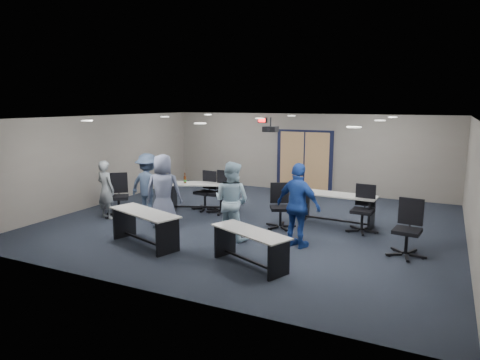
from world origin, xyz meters
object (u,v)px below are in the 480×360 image
at_px(chair_back_a, 205,191).
at_px(person_gray, 106,190).
at_px(person_lightblue, 232,201).
at_px(person_navy, 298,206).
at_px(person_plaid, 163,191).
at_px(table_front_left, 145,222).
at_px(chair_loose_right, 407,229).
at_px(person_back, 148,185).
at_px(chair_back_d, 363,209).
at_px(chair_back_c, 280,206).
at_px(chair_loose_left, 118,196).
at_px(chair_back_b, 221,192).
at_px(table_back_right, 337,204).
at_px(table_front_right, 250,242).
at_px(table_back_left, 204,192).

distance_m(chair_back_a, person_gray, 2.74).
xyz_separation_m(person_lightblue, person_navy, (1.53, 0.13, 0.02)).
bearing_deg(person_plaid, table_front_left, 87.74).
relative_size(chair_loose_right, person_back, 0.67).
bearing_deg(table_front_left, person_gray, 168.38).
xyz_separation_m(chair_back_d, person_plaid, (-4.57, -1.68, 0.35)).
height_order(chair_back_c, chair_loose_left, chair_loose_left).
bearing_deg(chair_loose_left, chair_back_b, -3.03).
xyz_separation_m(table_front_left, person_plaid, (-0.47, 1.36, 0.40)).
relative_size(person_plaid, person_navy, 1.00).
xyz_separation_m(table_back_right, person_plaid, (-3.87, -2.07, 0.38)).
height_order(chair_back_c, person_back, person_back).
relative_size(chair_back_b, person_navy, 0.65).
height_order(table_front_right, person_back, person_back).
relative_size(table_front_left, chair_loose_right, 1.69).
bearing_deg(table_back_left, person_navy, -51.27).
relative_size(chair_back_d, person_back, 0.65).
distance_m(table_back_right, chair_back_a, 3.80).
bearing_deg(table_front_left, chair_back_d, 54.70).
height_order(chair_back_b, chair_loose_left, same).
relative_size(table_back_right, chair_back_c, 1.79).
bearing_deg(chair_back_a, table_back_left, -63.66).
bearing_deg(chair_back_a, chair_loose_right, -8.54).
bearing_deg(chair_loose_right, person_gray, -169.75).
xyz_separation_m(chair_back_d, person_back, (-5.51, -1.07, 0.30)).
distance_m(chair_back_b, chair_loose_right, 5.23).
relative_size(table_back_right, chair_loose_right, 1.71).
distance_m(table_back_right, person_back, 5.04).
relative_size(table_back_left, chair_loose_right, 1.80).
bearing_deg(chair_back_b, person_navy, -31.99).
height_order(person_gray, person_plaid, person_plaid).
bearing_deg(table_front_right, chair_back_a, 154.82).
distance_m(table_front_right, person_plaid, 3.40).
distance_m(chair_back_d, person_navy, 2.04).
xyz_separation_m(table_back_right, person_navy, (-0.36, -2.10, 0.38)).
bearing_deg(table_front_right, person_lightblue, 152.38).
distance_m(chair_loose_right, person_lightblue, 3.74).
bearing_deg(chair_back_d, table_back_right, 153.96).
distance_m(table_back_left, person_navy, 3.90).
bearing_deg(person_navy, chair_back_d, -104.80).
relative_size(table_front_left, person_back, 1.13).
distance_m(chair_back_b, person_plaid, 1.95).
distance_m(chair_back_d, person_gray, 6.63).
bearing_deg(person_gray, person_navy, -170.31).
bearing_deg(table_back_left, chair_back_a, 86.84).
height_order(chair_back_b, chair_loose_right, chair_back_b).
bearing_deg(chair_back_b, chair_back_d, -1.20).
bearing_deg(chair_loose_right, chair_back_c, 172.53).
bearing_deg(person_navy, person_plaid, 16.38).
height_order(table_back_right, chair_back_a, chair_back_a).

